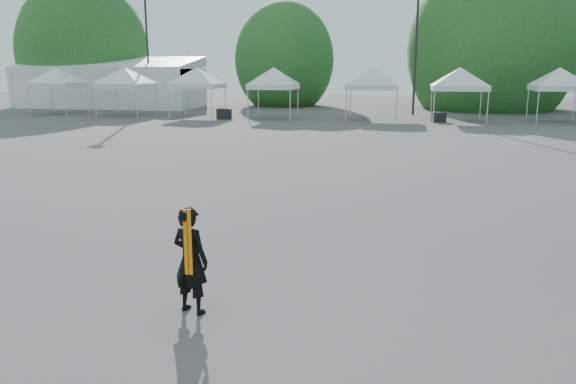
# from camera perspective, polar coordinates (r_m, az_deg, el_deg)

# --- Properties ---
(ground) EXTENTS (120.00, 120.00, 0.00)m
(ground) POSITION_cam_1_polar(r_m,az_deg,el_deg) (10.14, -1.05, -6.87)
(ground) COLOR #474442
(ground) RESTS_ON ground
(marquee) EXTENTS (15.00, 6.25, 4.23)m
(marquee) POSITION_cam_1_polar(r_m,az_deg,el_deg) (50.45, -17.62, 10.46)
(marquee) COLOR white
(marquee) RESTS_ON ground
(light_pole_west) EXTENTS (0.60, 0.25, 10.30)m
(light_pole_west) POSITION_cam_1_polar(r_m,az_deg,el_deg) (47.80, -14.15, 15.13)
(light_pole_west) COLOR black
(light_pole_west) RESTS_ON ground
(light_pole_east) EXTENTS (0.60, 0.25, 9.80)m
(light_pole_east) POSITION_cam_1_polar(r_m,az_deg,el_deg) (41.40, 12.93, 15.28)
(light_pole_east) COLOR black
(light_pole_east) RESTS_ON ground
(tree_far_w) EXTENTS (4.80, 4.80, 7.30)m
(tree_far_w) POSITION_cam_1_polar(r_m,az_deg,el_deg) (55.02, -20.04, 13.10)
(tree_far_w) COLOR #382314
(tree_far_w) RESTS_ON ground
(tree_mid_w) EXTENTS (4.16, 4.16, 6.33)m
(tree_mid_w) POSITION_cam_1_polar(r_m,az_deg,el_deg) (50.35, -0.37, 13.26)
(tree_mid_w) COLOR #382314
(tree_mid_w) RESTS_ON ground
(tree_mid_e) EXTENTS (5.12, 5.12, 7.79)m
(tree_mid_e) POSITION_cam_1_polar(r_m,az_deg,el_deg) (48.86, 19.92, 13.62)
(tree_mid_e) COLOR #382314
(tree_mid_e) RESTS_ON ground
(tent_a) EXTENTS (4.35, 4.35, 3.88)m
(tent_a) POSITION_cam_1_polar(r_m,az_deg,el_deg) (44.50, -22.44, 11.29)
(tent_a) COLOR silver
(tent_a) RESTS_ON ground
(tent_b) EXTENTS (4.57, 4.57, 3.88)m
(tent_b) POSITION_cam_1_polar(r_m,az_deg,el_deg) (41.34, -16.26, 11.70)
(tent_b) COLOR silver
(tent_b) RESTS_ON ground
(tent_c) EXTENTS (4.51, 4.51, 3.88)m
(tent_c) POSITION_cam_1_polar(r_m,az_deg,el_deg) (39.33, -9.26, 12.01)
(tent_c) COLOR silver
(tent_c) RESTS_ON ground
(tent_d) EXTENTS (4.19, 4.19, 3.88)m
(tent_d) POSITION_cam_1_polar(r_m,az_deg,el_deg) (37.40, -1.49, 12.14)
(tent_d) COLOR silver
(tent_d) RESTS_ON ground
(tent_e) EXTENTS (4.69, 4.69, 3.88)m
(tent_e) POSITION_cam_1_polar(r_m,az_deg,el_deg) (37.09, 8.66, 12.00)
(tent_e) COLOR silver
(tent_e) RESTS_ON ground
(tent_f) EXTENTS (4.65, 4.65, 3.88)m
(tent_f) POSITION_cam_1_polar(r_m,az_deg,el_deg) (36.77, 17.09, 11.59)
(tent_f) COLOR silver
(tent_f) RESTS_ON ground
(tent_g) EXTENTS (4.26, 4.26, 3.88)m
(tent_g) POSITION_cam_1_polar(r_m,az_deg,el_deg) (38.73, 25.91, 10.92)
(tent_g) COLOR silver
(tent_g) RESTS_ON ground
(man) EXTENTS (0.64, 0.52, 1.53)m
(man) POSITION_cam_1_polar(r_m,az_deg,el_deg) (7.93, -9.87, -6.82)
(man) COLOR black
(man) RESTS_ON ground
(crate_west) EXTENTS (0.87, 0.68, 0.67)m
(crate_west) POSITION_cam_1_polar(r_m,az_deg,el_deg) (37.41, -6.51, 7.88)
(crate_west) COLOR black
(crate_west) RESTS_ON ground
(crate_mid) EXTENTS (0.88, 0.73, 0.62)m
(crate_mid) POSITION_cam_1_polar(r_m,az_deg,el_deg) (36.30, 15.08, 7.35)
(crate_mid) COLOR black
(crate_mid) RESTS_ON ground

